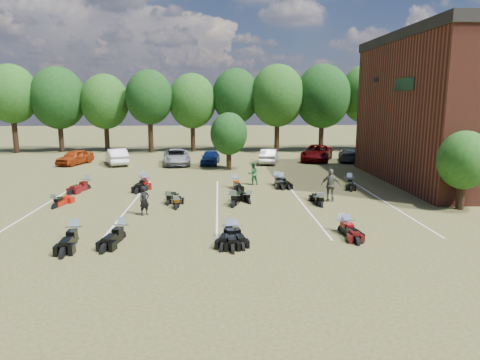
{
  "coord_description": "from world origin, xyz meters",
  "views": [
    {
      "loc": [
        -2.88,
        -21.46,
        6.0
      ],
      "look_at": [
        -1.61,
        4.0,
        1.2
      ],
      "focal_mm": 32.0,
      "sensor_mm": 36.0,
      "label": 1
    }
  ],
  "objects": [
    {
      "name": "car_0",
      "position": [
        -16.38,
        19.05,
        0.7
      ],
      "size": [
        2.96,
        4.41,
        1.39
      ],
      "primitive_type": "imported",
      "rotation": [
        0.0,
        0.0,
        -0.35
      ],
      "color": "#932F0D",
      "rests_on": "ground"
    },
    {
      "name": "car_7",
      "position": [
        9.92,
        19.82,
        0.64
      ],
      "size": [
        2.7,
        4.67,
        1.27
      ],
      "primitive_type": "imported",
      "rotation": [
        0.0,
        0.0,
        2.92
      ],
      "color": "#323336",
      "rests_on": "ground"
    },
    {
      "name": "motorcycle_15",
      "position": [
        -8.26,
        8.75,
        0.0
      ],
      "size": [
        1.4,
        2.61,
        1.39
      ],
      "primitive_type": null,
      "rotation": [
        0.0,
        0.0,
        0.25
      ],
      "color": "maroon",
      "rests_on": "ground"
    },
    {
      "name": "motorcycle_12",
      "position": [
        2.94,
        1.93,
        0.0
      ],
      "size": [
        0.83,
        2.1,
        1.14
      ],
      "primitive_type": null,
      "rotation": [
        0.0,
        0.0,
        3.05
      ],
      "color": "black",
      "rests_on": "ground"
    },
    {
      "name": "motorcycle_7",
      "position": [
        -12.09,
        2.33,
        0.0
      ],
      "size": [
        1.11,
        2.2,
        1.17
      ],
      "primitive_type": null,
      "rotation": [
        0.0,
        0.0,
        2.93
      ],
      "color": "#A0160B",
      "rests_on": "ground"
    },
    {
      "name": "ground",
      "position": [
        0.0,
        0.0,
        0.0
      ],
      "size": [
        160.0,
        160.0,
        0.0
      ],
      "primitive_type": "plane",
      "color": "brown",
      "rests_on": "ground"
    },
    {
      "name": "motorcycle_13",
      "position": [
        2.83,
        2.12,
        0.0
      ],
      "size": [
        0.66,
        2.05,
        1.14
      ],
      "primitive_type": null,
      "rotation": [
        0.0,
        0.0,
        3.14
      ],
      "color": "black",
      "rests_on": "ground"
    },
    {
      "name": "motorcycle_19",
      "position": [
        1.58,
        8.28,
        0.0
      ],
      "size": [
        1.03,
        2.3,
        1.24
      ],
      "primitive_type": null,
      "rotation": [
        0.0,
        0.0,
        0.15
      ],
      "color": "black",
      "rests_on": "ground"
    },
    {
      "name": "motorcycle_20",
      "position": [
        6.28,
        7.61,
        0.0
      ],
      "size": [
        1.25,
        2.41,
        1.28
      ],
      "primitive_type": null,
      "rotation": [
        0.0,
        0.0,
        -0.23
      ],
      "color": "black",
      "rests_on": "ground"
    },
    {
      "name": "young_tree_midfield",
      "position": [
        -2.0,
        15.5,
        3.09
      ],
      "size": [
        3.2,
        3.2,
        4.7
      ],
      "color": "black",
      "rests_on": "ground"
    },
    {
      "name": "tree_line",
      "position": [
        -1.0,
        29.0,
        6.31
      ],
      "size": [
        56.0,
        6.0,
        9.79
      ],
      "color": "black",
      "rests_on": "ground"
    },
    {
      "name": "motorcycle_2",
      "position": [
        -2.44,
        -3.43,
        0.0
      ],
      "size": [
        1.13,
        2.28,
        1.22
      ],
      "primitive_type": null,
      "rotation": [
        0.0,
        0.0,
        -0.21
      ],
      "color": "black",
      "rests_on": "ground"
    },
    {
      "name": "car_4",
      "position": [
        -3.68,
        18.51,
        0.66
      ],
      "size": [
        1.94,
        4.01,
        1.32
      ],
      "primitive_type": "imported",
      "rotation": [
        0.0,
        0.0,
        -0.1
      ],
      "color": "navy",
      "rests_on": "ground"
    },
    {
      "name": "motorcycle_0",
      "position": [
        -7.17,
        -3.3,
        0.0
      ],
      "size": [
        1.19,
        2.44,
        1.31
      ],
      "primitive_type": null,
      "rotation": [
        0.0,
        0.0,
        -0.2
      ],
      "color": "black",
      "rests_on": "ground"
    },
    {
      "name": "young_tree_near_building",
      "position": [
        10.5,
        1.0,
        2.75
      ],
      "size": [
        2.8,
        2.8,
        4.16
      ],
      "color": "black",
      "rests_on": "ground"
    },
    {
      "name": "motorcycle_5",
      "position": [
        2.76,
        -2.78,
        0.0
      ],
      "size": [
        1.05,
        2.21,
        1.18
      ],
      "primitive_type": null,
      "rotation": [
        0.0,
        0.0,
        0.18
      ],
      "color": "black",
      "rests_on": "ground"
    },
    {
      "name": "motorcycle_11",
      "position": [
        -2.07,
        2.15,
        0.0
      ],
      "size": [
        1.38,
        2.61,
        1.39
      ],
      "primitive_type": null,
      "rotation": [
        0.0,
        0.0,
        2.89
      ],
      "color": "black",
      "rests_on": "ground"
    },
    {
      "name": "motorcycle_17",
      "position": [
        -1.76,
        7.48,
        0.0
      ],
      "size": [
        1.01,
        2.41,
        1.3
      ],
      "primitive_type": null,
      "rotation": [
        0.0,
        0.0,
        0.12
      ],
      "color": "black",
      "rests_on": "ground"
    },
    {
      "name": "car_1",
      "position": [
        -12.46,
        18.81,
        0.76
      ],
      "size": [
        3.15,
        4.88,
        1.52
      ],
      "primitive_type": "imported",
      "rotation": [
        0.0,
        0.0,
        3.51
      ],
      "color": "silver",
      "rests_on": "ground"
    },
    {
      "name": "person_black",
      "position": [
        -6.81,
        0.63,
        0.78
      ],
      "size": [
        0.67,
        0.65,
        1.55
      ],
      "primitive_type": "imported",
      "rotation": [
        0.0,
        0.0,
        0.7
      ],
      "color": "black",
      "rests_on": "ground"
    },
    {
      "name": "motorcycle_1",
      "position": [
        -9.08,
        -3.62,
        0.0
      ],
      "size": [
        0.94,
        2.51,
        1.37
      ],
      "primitive_type": null,
      "rotation": [
        0.0,
        0.0,
        0.07
      ],
      "color": "black",
      "rests_on": "ground"
    },
    {
      "name": "motorcycle_9",
      "position": [
        -5.83,
        2.83,
        0.0
      ],
      "size": [
        0.91,
        2.17,
        1.18
      ],
      "primitive_type": null,
      "rotation": [
        0.0,
        0.0,
        3.03
      ],
      "color": "black",
      "rests_on": "ground"
    },
    {
      "name": "motorcycle_14",
      "position": [
        -11.84,
        7.46,
        0.0
      ],
      "size": [
        1.46,
        2.51,
        1.33
      ],
      "primitive_type": null,
      "rotation": [
        0.0,
        0.0,
        -0.31
      ],
      "color": "#510B0E",
      "rests_on": "ground"
    },
    {
      "name": "motorcycle_10",
      "position": [
        -1.15,
        2.93,
        0.0
      ],
      "size": [
        1.16,
        2.11,
        1.12
      ],
      "primitive_type": null,
      "rotation": [
        0.0,
        0.0,
        3.41
      ],
      "color": "black",
      "rests_on": "ground"
    },
    {
      "name": "car_2",
      "position": [
        -6.83,
        18.54,
        0.72
      ],
      "size": [
        2.97,
        5.44,
        1.45
      ],
      "primitive_type": "imported",
      "rotation": [
        0.0,
        0.0,
        0.11
      ],
      "color": "gray",
      "rests_on": "ground"
    },
    {
      "name": "motorcycle_4",
      "position": [
        -2.42,
        -3.6,
        0.0
      ],
      "size": [
        0.79,
        2.24,
        1.23
      ],
      "primitive_type": null,
      "rotation": [
        0.0,
        0.0,
        0.04
      ],
      "color": "black",
      "rests_on": "ground"
    },
    {
      "name": "car_6",
      "position": [
        6.89,
        20.4,
        0.79
      ],
      "size": [
        4.42,
        6.21,
        1.57
      ],
      "primitive_type": "imported",
      "rotation": [
        0.0,
        0.0,
        -0.36
      ],
      "color": "#530406",
      "rests_on": "ground"
    },
    {
      "name": "motorcycle_3",
      "position": [
        -2.19,
        -3.44,
        0.0
      ],
      "size": [
        0.97,
        2.11,
        1.13
      ],
      "primitive_type": null,
      "rotation": [
        0.0,
        0.0,
        0.16
      ],
      "color": "black",
      "rests_on": "ground"
    },
    {
      "name": "motorcycle_18",
      "position": [
        1.22,
        8.4,
        0.0
      ],
      "size": [
        0.97,
        2.44,
        1.33
      ],
      "primitive_type": null,
      "rotation": [
        0.0,
        0.0,
        0.09
      ],
      "color": "black",
      "rests_on": "ground"
    },
    {
      "name": "motorcycle_6",
      "position": [
        2.96,
        -2.96,
        0.0
      ],
      "size": [
        0.75,
        2.15,
        1.18
      ],
      "primitive_type": null,
      "rotation": [
        0.0,
        0.0,
        -0.03
      ],
      "color": "#4D0B0C",
      "rests_on": "ground"
    },
    {
      "name": "person_grey",
      "position": [
        3.78,
        3.18,
        0.98
      ],
      "size": [
        1.25,
        0.89,
        1.96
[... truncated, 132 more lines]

